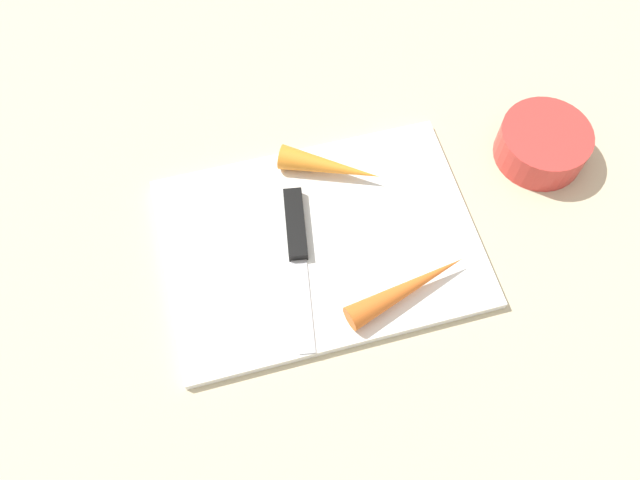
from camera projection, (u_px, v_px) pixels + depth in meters
name	position (u px, v px, depth m)	size (l,w,h in m)	color
ground_plane	(320.00, 245.00, 0.75)	(1.40, 1.40, 0.00)	#C6B793
cutting_board	(320.00, 242.00, 0.75)	(0.36, 0.26, 0.01)	white
knife	(296.00, 234.00, 0.74)	(0.05, 0.20, 0.01)	#B7B7BC
carrot_short	(330.00, 167.00, 0.77)	(0.03, 0.03, 0.12)	orange
carrot_long	(407.00, 288.00, 0.70)	(0.03, 0.03, 0.15)	orange
small_bowl	(542.00, 144.00, 0.79)	(0.11, 0.11, 0.05)	red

